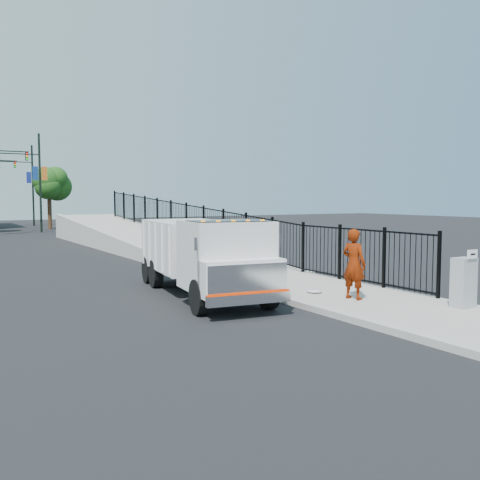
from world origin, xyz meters
TOP-DOWN VIEW (x-y plane):
  - ground at (0.00, 0.00)m, footprint 120.00×120.00m
  - sidewalk at (1.93, -2.00)m, footprint 3.55×12.00m
  - curb at (0.00, -2.00)m, footprint 0.30×12.00m
  - ramp at (2.12, 16.00)m, footprint 3.95×24.06m
  - iron_fence at (3.55, 12.00)m, footprint 0.10×28.00m
  - truck at (-1.47, 2.14)m, footprint 3.05×6.96m
  - worker at (1.50, -0.88)m, footprint 0.60×0.78m
  - utility_cabinet at (3.10, -3.11)m, footprint 0.55×0.40m
  - arrow_sign at (3.10, -3.33)m, footprint 0.35×0.04m
  - debris at (1.20, 0.40)m, footprint 0.44×0.44m
  - light_pole_1 at (-0.29, 34.21)m, footprint 3.78×0.22m
  - light_pole_3 at (0.96, 44.69)m, footprint 3.78×0.22m
  - tree_1 at (1.51, 38.27)m, footprint 2.38×2.38m

SIDE VIEW (x-z plane):
  - ground at x=0.00m, z-range 0.00..0.00m
  - ramp at x=2.12m, z-range -1.60..1.60m
  - sidewalk at x=1.93m, z-range 0.00..0.12m
  - curb at x=0.00m, z-range 0.00..0.16m
  - debris at x=1.20m, z-range 0.12..0.23m
  - utility_cabinet at x=3.10m, z-range 0.12..1.37m
  - iron_fence at x=3.55m, z-range 0.00..1.80m
  - worker at x=1.50m, z-range 0.12..2.03m
  - truck at x=-1.47m, z-range 0.14..2.45m
  - arrow_sign at x=3.10m, z-range 1.37..1.59m
  - tree_1 at x=1.51m, z-range 1.33..6.52m
  - light_pole_1 at x=-0.29m, z-range 0.36..8.36m
  - light_pole_3 at x=0.96m, z-range 0.36..8.36m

